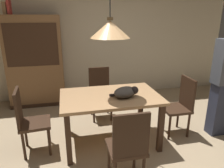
{
  "coord_description": "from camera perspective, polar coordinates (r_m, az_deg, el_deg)",
  "views": [
    {
      "loc": [
        -0.71,
        -2.13,
        1.82
      ],
      "look_at": [
        -0.05,
        0.76,
        0.85
      ],
      "focal_mm": 33.27,
      "sensor_mm": 36.0,
      "label": 1
    }
  ],
  "objects": [
    {
      "name": "ground",
      "position": [
        2.89,
        4.57,
        -20.99
      ],
      "size": [
        10.0,
        10.0,
        0.0
      ],
      "primitive_type": "plane",
      "color": "tan"
    },
    {
      "name": "chair_right_side",
      "position": [
        3.45,
        18.26,
        -5.15
      ],
      "size": [
        0.4,
        0.4,
        0.93
      ],
      "color": "#382316",
      "rests_on": "ground"
    },
    {
      "name": "book_red_tall",
      "position": [
        4.55,
        -26.44,
        18.5
      ],
      "size": [
        0.04,
        0.22,
        0.28
      ],
      "primitive_type": "cube",
      "color": "#B73833",
      "rests_on": "hutch_bookcase"
    },
    {
      "name": "pendant_lamp",
      "position": [
        2.76,
        -0.53,
        14.86
      ],
      "size": [
        0.52,
        0.52,
        1.3
      ],
      "color": "#E0A86B"
    },
    {
      "name": "dining_table",
      "position": [
        2.99,
        -0.47,
        -4.92
      ],
      "size": [
        1.4,
        0.9,
        0.75
      ],
      "color": "tan",
      "rests_on": "ground"
    },
    {
      "name": "cat_sleeping",
      "position": [
        2.86,
        3.85,
        -2.21
      ],
      "size": [
        0.41,
        0.32,
        0.16
      ],
      "color": "#4C4742",
      "rests_on": "dining_table"
    },
    {
      "name": "back_wall",
      "position": [
        4.85,
        -4.57,
        13.69
      ],
      "size": [
        6.4,
        0.1,
        2.9
      ],
      "primitive_type": "cube",
      "color": "beige",
      "rests_on": "ground"
    },
    {
      "name": "chair_left_side",
      "position": [
        3.03,
        -22.01,
        -8.87
      ],
      "size": [
        0.43,
        0.43,
        0.93
      ],
      "color": "#382316",
      "rests_on": "ground"
    },
    {
      "name": "book_brown_thick",
      "position": [
        4.57,
        -27.24,
        18.0
      ],
      "size": [
        0.06,
        0.24,
        0.22
      ],
      "primitive_type": "cube",
      "color": "brown",
      "rests_on": "hutch_bookcase"
    },
    {
      "name": "person_standing",
      "position": [
        3.58,
        28.48,
        0.38
      ],
      "size": [
        0.36,
        0.22,
        1.71
      ],
      "color": "#2D3347",
      "rests_on": "ground"
    },
    {
      "name": "chair_near_front",
      "position": [
        2.31,
        4.4,
        -16.45
      ],
      "size": [
        0.41,
        0.41,
        0.93
      ],
      "color": "#382316",
      "rests_on": "ground"
    },
    {
      "name": "hutch_bookcase",
      "position": [
        4.58,
        -20.26,
        5.29
      ],
      "size": [
        1.12,
        0.45,
        1.85
      ],
      "color": "brown",
      "rests_on": "ground"
    },
    {
      "name": "chair_far_back",
      "position": [
        3.84,
        -3.29,
        -1.8
      ],
      "size": [
        0.4,
        0.4,
        0.93
      ],
      "color": "#382316",
      "rests_on": "ground"
    }
  ]
}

